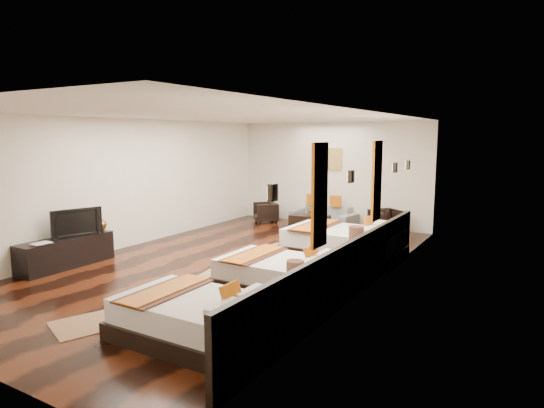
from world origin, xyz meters
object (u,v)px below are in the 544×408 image
Objects in this scene: tv_console at (66,252)px; armchair_left at (266,212)px; bed_far at (344,243)px; nightstand_a at (295,302)px; nightstand_b at (355,262)px; figurine at (98,223)px; bed_mid at (285,275)px; tv at (75,222)px; armchair_right at (386,222)px; book at (37,243)px; bed_near at (201,319)px; table_plant at (310,210)px; sofa at (323,215)px; coffee_table at (310,223)px.

tv_console is 5.82m from armchair_left.
nightstand_a is (0.75, -3.52, -0.00)m from bed_far.
nightstand_b is 2.76× the size of figurine.
nightstand_b reaches higher than bed_mid.
bed_far is at bearing -36.08° from tv.
bed_far is 5.34m from tv_console.
armchair_right is (4.18, 5.76, -0.51)m from tv.
tv is at bearing -84.88° from figurine.
figurine is 6.72m from armchair_right.
bed_mid is at bearing 18.61° from book.
bed_near is 6.77m from table_plant.
armchair_left is at bearing 143.78° from bed_far.
armchair_left is 0.92× the size of armchair_right.
bed_mid reaches higher than bed_near.
tv reaches higher than table_plant.
nightstand_a is 2.17m from nightstand_b.
bed_far is at bearing -141.43° from armchair_right.
sofa is 1.64m from armchair_left.
coffee_table is (-1.82, -0.58, -0.11)m from armchair_right.
tv reaches higher than book.
tv_console reaches higher than sofa.
bed_near reaches higher than armchair_left.
armchair_left reaches higher than sofa.
nightstand_a reaches higher than tv_console.
figurine reaches higher than nightstand_a.
table_plant is (2.45, 5.89, -0.03)m from book.
bed_near is 4.50m from bed_far.
bed_near is 4.36m from tv_console.
nightstand_b is 5.23m from tv.
nightstand_a reaches higher than armchair_right.
figurine is 5.10m from armchair_left.
bed_mid is 5.65m from sofa.
book is 1.15× the size of table_plant.
bed_mid reaches higher than book.
armchair_left is at bearing 165.16° from table_plant.
book reaches higher than armchair_left.
nightstand_a is 0.47× the size of tv_console.
bed_far is at bearing 89.93° from bed_mid.
tv is 0.51× the size of sofa.
nightstand_b reaches higher than armchair_left.
bed_far is 7.25× the size of book.
table_plant is (2.45, 4.59, -0.18)m from figurine.
armchair_left is at bearing 124.48° from nightstand_a.
bed_far reaches higher than nightstand_a.
book is at bearing -137.45° from bed_far.
bed_far is 6.82× the size of figurine.
bed_near is 4.41m from tv.
figurine is (-4.95, 0.97, 0.42)m from nightstand_a.
tv is 2.94× the size of book.
bed_mid is 4.44m from book.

